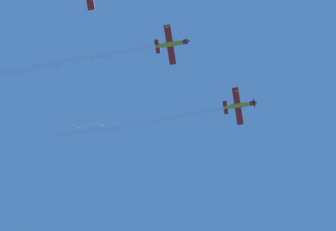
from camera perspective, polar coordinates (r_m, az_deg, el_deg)
airplane_lead at (r=86.56m, az=10.41°, el=1.48°), size 7.07×7.04×3.05m
airplane_left_wingman at (r=82.22m, az=0.58°, el=10.40°), size 7.06×7.07×3.01m
smoke_trail_lead at (r=87.24m, az=-7.21°, el=-1.36°), size 31.48×24.79×2.57m
smoke_trail_left_wingman at (r=86.76m, az=-17.35°, el=6.95°), size 30.66×24.83×2.37m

